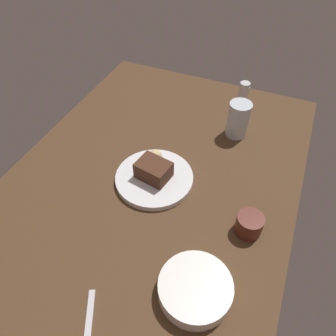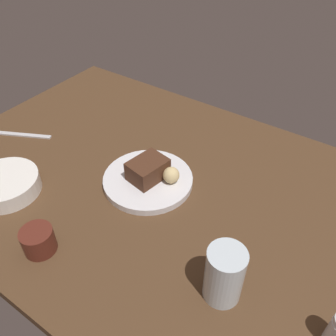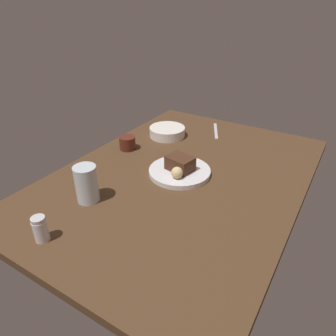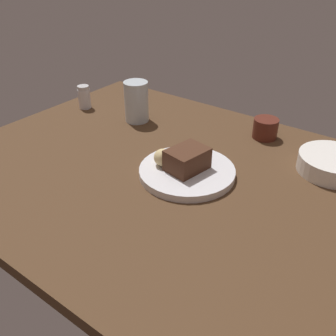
{
  "view_description": "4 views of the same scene",
  "coord_description": "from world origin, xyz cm",
  "px_view_note": "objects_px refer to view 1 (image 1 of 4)",
  "views": [
    {
      "loc": [
        56.85,
        29.33,
        75.29
      ],
      "look_at": [
        -3.73,
        3.81,
        5.81
      ],
      "focal_mm": 34.4,
      "sensor_mm": 36.0,
      "label": 1
    },
    {
      "loc": [
        -42.35,
        53.61,
        66.22
      ],
      "look_at": [
        -3.23,
        -3.44,
        6.42
      ],
      "focal_mm": 38.09,
      "sensor_mm": 36.0,
      "label": 2
    },
    {
      "loc": [
        -87.33,
        -47.89,
        62.09
      ],
      "look_at": [
        -2.64,
        4.45,
        5.63
      ],
      "focal_mm": 33.12,
      "sensor_mm": 36.0,
      "label": 3
    },
    {
      "loc": [
        42.67,
        -63.93,
        52.58
      ],
      "look_at": [
        -1.82,
        -4.24,
        6.84
      ],
      "focal_mm": 40.84,
      "sensor_mm": 36.0,
      "label": 4
    }
  ],
  "objects_px": {
    "chocolate_cake_slice": "(153,171)",
    "butter_knife": "(88,335)",
    "coffee_cup": "(249,224)",
    "salt_shaker": "(244,92)",
    "bread_roll": "(155,157)",
    "side_bowl": "(195,289)",
    "dessert_plate": "(154,178)",
    "water_glass": "(238,119)"
  },
  "relations": [
    {
      "from": "bread_roll",
      "to": "salt_shaker",
      "type": "relative_size",
      "value": 0.56
    },
    {
      "from": "chocolate_cake_slice",
      "to": "salt_shaker",
      "type": "bearing_deg",
      "value": 164.37
    },
    {
      "from": "dessert_plate",
      "to": "side_bowl",
      "type": "relative_size",
      "value": 1.39
    },
    {
      "from": "butter_knife",
      "to": "salt_shaker",
      "type": "bearing_deg",
      "value": -31.67
    },
    {
      "from": "chocolate_cake_slice",
      "to": "water_glass",
      "type": "distance_m",
      "value": 0.35
    },
    {
      "from": "salt_shaker",
      "to": "water_glass",
      "type": "distance_m",
      "value": 0.21
    },
    {
      "from": "bread_roll",
      "to": "side_bowl",
      "type": "xyz_separation_m",
      "value": [
        0.33,
        0.25,
        -0.02
      ]
    },
    {
      "from": "chocolate_cake_slice",
      "to": "side_bowl",
      "type": "bearing_deg",
      "value": 40.03
    },
    {
      "from": "coffee_cup",
      "to": "salt_shaker",
      "type": "bearing_deg",
      "value": -164.89
    },
    {
      "from": "side_bowl",
      "to": "coffee_cup",
      "type": "xyz_separation_m",
      "value": [
        -0.21,
        0.07,
        0.01
      ]
    },
    {
      "from": "bread_roll",
      "to": "salt_shaker",
      "type": "bearing_deg",
      "value": 159.99
    },
    {
      "from": "dessert_plate",
      "to": "bread_roll",
      "type": "bearing_deg",
      "value": -159.0
    },
    {
      "from": "side_bowl",
      "to": "chocolate_cake_slice",
      "type": "bearing_deg",
      "value": -139.97
    },
    {
      "from": "salt_shaker",
      "to": "butter_knife",
      "type": "height_order",
      "value": "salt_shaker"
    },
    {
      "from": "side_bowl",
      "to": "butter_knife",
      "type": "relative_size",
      "value": 0.88
    },
    {
      "from": "side_bowl",
      "to": "butter_knife",
      "type": "height_order",
      "value": "side_bowl"
    },
    {
      "from": "chocolate_cake_slice",
      "to": "bread_roll",
      "type": "bearing_deg",
      "value": -161.62
    },
    {
      "from": "chocolate_cake_slice",
      "to": "butter_knife",
      "type": "height_order",
      "value": "chocolate_cake_slice"
    },
    {
      "from": "chocolate_cake_slice",
      "to": "water_glass",
      "type": "relative_size",
      "value": 0.77
    },
    {
      "from": "chocolate_cake_slice",
      "to": "bread_roll",
      "type": "height_order",
      "value": "chocolate_cake_slice"
    },
    {
      "from": "chocolate_cake_slice",
      "to": "coffee_cup",
      "type": "height_order",
      "value": "chocolate_cake_slice"
    },
    {
      "from": "side_bowl",
      "to": "coffee_cup",
      "type": "height_order",
      "value": "coffee_cup"
    },
    {
      "from": "dessert_plate",
      "to": "chocolate_cake_slice",
      "type": "distance_m",
      "value": 0.04
    },
    {
      "from": "salt_shaker",
      "to": "coffee_cup",
      "type": "xyz_separation_m",
      "value": [
        0.57,
        0.15,
        -0.01
      ]
    },
    {
      "from": "salt_shaker",
      "to": "side_bowl",
      "type": "height_order",
      "value": "salt_shaker"
    },
    {
      "from": "butter_knife",
      "to": "bread_roll",
      "type": "bearing_deg",
      "value": -17.96
    },
    {
      "from": "side_bowl",
      "to": "coffee_cup",
      "type": "distance_m",
      "value": 0.22
    },
    {
      "from": "dessert_plate",
      "to": "butter_knife",
      "type": "relative_size",
      "value": 1.21
    },
    {
      "from": "coffee_cup",
      "to": "chocolate_cake_slice",
      "type": "bearing_deg",
      "value": -101.36
    },
    {
      "from": "butter_knife",
      "to": "chocolate_cake_slice",
      "type": "bearing_deg",
      "value": -19.45
    },
    {
      "from": "chocolate_cake_slice",
      "to": "salt_shaker",
      "type": "distance_m",
      "value": 0.53
    },
    {
      "from": "water_glass",
      "to": "butter_knife",
      "type": "distance_m",
      "value": 0.76
    },
    {
      "from": "dessert_plate",
      "to": "butter_knife",
      "type": "height_order",
      "value": "dessert_plate"
    },
    {
      "from": "bread_roll",
      "to": "salt_shaker",
      "type": "distance_m",
      "value": 0.48
    },
    {
      "from": "dessert_plate",
      "to": "chocolate_cake_slice",
      "type": "bearing_deg",
      "value": -12.07
    },
    {
      "from": "chocolate_cake_slice",
      "to": "butter_knife",
      "type": "bearing_deg",
      "value": 6.76
    },
    {
      "from": "salt_shaker",
      "to": "coffee_cup",
      "type": "distance_m",
      "value": 0.59
    },
    {
      "from": "coffee_cup",
      "to": "butter_knife",
      "type": "xyz_separation_m",
      "value": [
        0.38,
        -0.25,
        -0.03
      ]
    },
    {
      "from": "dessert_plate",
      "to": "bread_roll",
      "type": "relative_size",
      "value": 5.47
    },
    {
      "from": "water_glass",
      "to": "butter_knife",
      "type": "bearing_deg",
      "value": -8.98
    },
    {
      "from": "dessert_plate",
      "to": "salt_shaker",
      "type": "bearing_deg",
      "value": 164.33
    },
    {
      "from": "bread_roll",
      "to": "coffee_cup",
      "type": "relative_size",
      "value": 0.61
    }
  ]
}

